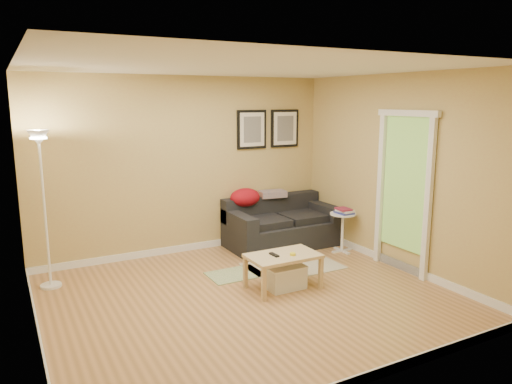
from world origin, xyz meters
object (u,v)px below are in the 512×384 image
sofa (282,222)px  storage_bin (285,277)px  side_table (342,232)px  floor_lamp (45,215)px  coffee_table (283,271)px  book_stack (344,211)px

sofa → storage_bin: 1.74m
sofa → side_table: size_ratio=2.86×
storage_bin → floor_lamp: bearing=151.0°
sofa → side_table: (0.64, -0.69, -0.08)m
side_table → floor_lamp: size_ratio=0.31×
side_table → floor_lamp: 4.11m
coffee_table → storage_bin: (0.02, -0.00, -0.07)m
book_stack → floor_lamp: floor_lamp is taller
storage_bin → side_table: 1.72m
sofa → floor_lamp: bearing=-178.3°
coffee_table → side_table: size_ratio=1.44×
storage_bin → floor_lamp: floor_lamp is taller
book_stack → floor_lamp: size_ratio=0.14×
coffee_table → side_table: side_table is taller
floor_lamp → storage_bin: bearing=-29.0°
book_stack → floor_lamp: (-4.02, 0.60, 0.27)m
side_table → book_stack: 0.34m
coffee_table → book_stack: 1.78m
sofa → coffee_table: 1.75m
sofa → book_stack: (0.64, -0.71, 0.26)m
side_table → floor_lamp: floor_lamp is taller
coffee_table → book_stack: size_ratio=3.27×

